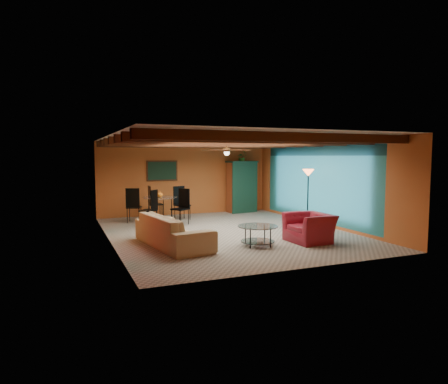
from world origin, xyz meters
name	(u,v)px	position (x,y,z in m)	size (l,w,h in m)	color
room	(225,150)	(0.00, 0.11, 2.36)	(6.52, 8.01, 2.71)	#9C978C
sofa	(173,230)	(-1.88, -1.10, 0.38)	(2.61, 1.02, 0.76)	tan
armchair	(310,228)	(1.46, -1.98, 0.36)	(1.12, 0.98, 0.73)	maroon
coffee_table	(258,236)	(0.04, -1.87, 0.25)	(0.99, 0.99, 0.50)	silver
dining_table	(160,205)	(-1.34, 2.49, 0.58)	(2.23, 2.23, 1.16)	white
armoire	(242,187)	(2.20, 3.70, 0.97)	(1.10, 0.54, 1.93)	brown
floor_lamp	(308,198)	(2.65, -0.14, 0.90)	(0.36, 0.36, 1.80)	black
ceiling_fan	(227,150)	(0.00, 0.00, 2.36)	(1.50, 1.50, 0.44)	#472614
painting	(162,171)	(-0.90, 3.96, 1.65)	(1.05, 0.03, 0.65)	black
potted_plant	(242,157)	(2.20, 3.70, 2.15)	(0.39, 0.34, 0.43)	#26661E
vase	(160,184)	(-1.34, 2.49, 1.26)	(0.20, 0.20, 0.20)	orange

